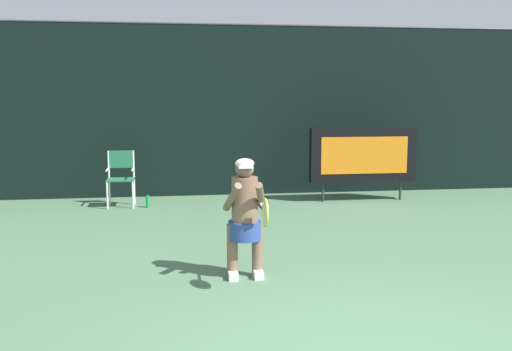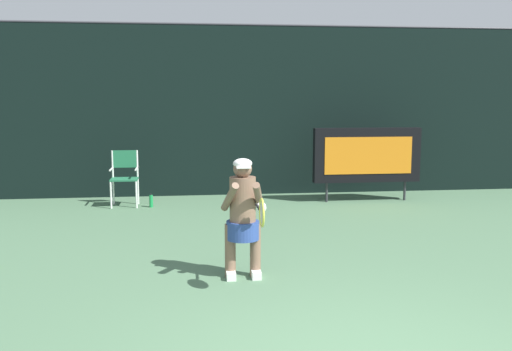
{
  "view_description": "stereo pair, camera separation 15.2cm",
  "coord_description": "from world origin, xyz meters",
  "px_view_note": "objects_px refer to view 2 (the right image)",
  "views": [
    {
      "loc": [
        -1.57,
        -3.85,
        2.15
      ],
      "look_at": [
        -0.46,
        3.93,
        1.05
      ],
      "focal_mm": 40.21,
      "sensor_mm": 36.0,
      "label": 1
    },
    {
      "loc": [
        -1.42,
        -3.87,
        2.15
      ],
      "look_at": [
        -0.46,
        3.93,
        1.05
      ],
      "focal_mm": 40.21,
      "sensor_mm": 36.0,
      "label": 2
    }
  ],
  "objects_px": {
    "tennis_player": "(243,214)",
    "water_bottle": "(151,201)",
    "tennis_racket": "(262,212)",
    "scoreboard": "(367,155)",
    "umpire_chair": "(125,175)"
  },
  "relations": [
    {
      "from": "tennis_player",
      "to": "water_bottle",
      "type": "bearing_deg",
      "value": 106.6
    },
    {
      "from": "water_bottle",
      "to": "tennis_racket",
      "type": "bearing_deg",
      "value": -74.04
    },
    {
      "from": "water_bottle",
      "to": "tennis_racket",
      "type": "xyz_separation_m",
      "value": [
        1.47,
        -5.15,
        0.79
      ]
    },
    {
      "from": "scoreboard",
      "to": "tennis_player",
      "type": "bearing_deg",
      "value": -122.99
    },
    {
      "from": "umpire_chair",
      "to": "tennis_player",
      "type": "distance_m",
      "value": 5.07
    },
    {
      "from": "scoreboard",
      "to": "tennis_player",
      "type": "relative_size",
      "value": 1.54
    },
    {
      "from": "water_bottle",
      "to": "tennis_racket",
      "type": "distance_m",
      "value": 5.42
    },
    {
      "from": "tennis_player",
      "to": "tennis_racket",
      "type": "relative_size",
      "value": 2.37
    },
    {
      "from": "scoreboard",
      "to": "tennis_racket",
      "type": "xyz_separation_m",
      "value": [
        -2.86,
        -5.28,
        -0.03
      ]
    },
    {
      "from": "scoreboard",
      "to": "umpire_chair",
      "type": "xyz_separation_m",
      "value": [
        -4.85,
        0.1,
        -0.33
      ]
    },
    {
      "from": "water_bottle",
      "to": "tennis_player",
      "type": "bearing_deg",
      "value": -73.4
    },
    {
      "from": "umpire_chair",
      "to": "water_bottle",
      "type": "bearing_deg",
      "value": -23.44
    },
    {
      "from": "scoreboard",
      "to": "water_bottle",
      "type": "distance_m",
      "value": 4.42
    },
    {
      "from": "umpire_chair",
      "to": "water_bottle",
      "type": "relative_size",
      "value": 4.08
    },
    {
      "from": "scoreboard",
      "to": "umpire_chair",
      "type": "relative_size",
      "value": 2.04
    }
  ]
}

